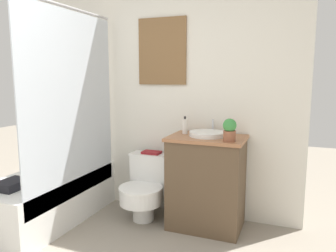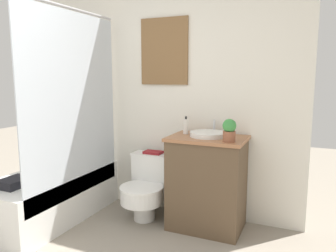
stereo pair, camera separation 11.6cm
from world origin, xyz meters
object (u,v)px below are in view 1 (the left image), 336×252
soap_bottle (185,126)px  book_on_tank (152,152)px  sink (208,134)px  potted_plant (230,130)px  toilet (146,186)px

soap_bottle → book_on_tank: soap_bottle is taller
sink → soap_bottle: (-0.23, 0.04, 0.05)m
potted_plant → sink: bearing=144.2°
toilet → sink: bearing=3.6°
toilet → potted_plant: 1.05m
potted_plant → book_on_tank: bearing=162.7°
sink → soap_bottle: bearing=169.9°
toilet → potted_plant: bearing=-8.6°
soap_bottle → potted_plant: potted_plant is taller
toilet → potted_plant: size_ratio=3.25×
soap_bottle → toilet: bearing=-167.8°
sink → potted_plant: (0.23, -0.16, 0.08)m
toilet → book_on_tank: bearing=90.0°
sink → book_on_tank: size_ratio=2.02×
potted_plant → toilet: bearing=171.4°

